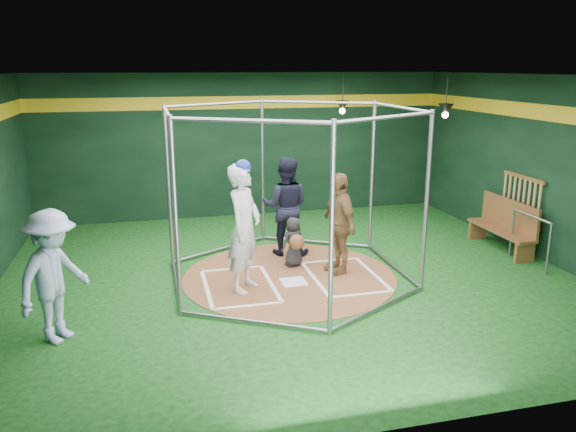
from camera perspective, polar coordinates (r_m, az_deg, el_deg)
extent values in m
cube|color=#0D3B0E|center=(10.10, 0.14, -6.23)|extent=(10.00, 9.00, 0.02)
cube|color=black|center=(9.42, 0.15, 14.09)|extent=(10.00, 9.00, 0.02)
cube|color=black|center=(13.95, -4.43, 7.14)|extent=(10.00, 0.10, 3.50)
cube|color=black|center=(5.51, 11.76, -5.50)|extent=(10.00, 0.10, 3.50)
cube|color=black|center=(11.85, 24.37, 4.44)|extent=(0.10, 9.00, 3.50)
cube|color=gold|center=(13.82, -4.50, 11.43)|extent=(10.00, 0.01, 0.30)
cube|color=gold|center=(11.71, 24.81, 9.49)|extent=(0.01, 9.00, 0.30)
cylinder|color=brown|center=(10.10, 0.14, -6.15)|extent=(3.80, 3.80, 0.01)
cube|color=white|center=(9.82, 0.57, -6.70)|extent=(0.43, 0.43, 0.01)
cube|color=white|center=(10.47, -5.74, -5.37)|extent=(1.10, 0.07, 0.01)
cube|color=white|center=(8.92, -4.10, -9.08)|extent=(1.10, 0.07, 0.01)
cube|color=white|center=(9.63, -8.25, -7.33)|extent=(0.07, 1.70, 0.01)
cube|color=white|center=(9.78, -1.79, -6.81)|extent=(0.07, 1.70, 0.01)
cube|color=white|center=(10.89, 4.23, -4.53)|extent=(1.10, 0.07, 0.01)
cube|color=white|center=(9.40, 7.49, -7.88)|extent=(1.10, 0.07, 0.01)
cube|color=white|center=(9.97, 2.74, -6.39)|extent=(0.07, 1.70, 0.01)
cube|color=white|center=(10.32, 8.62, -5.78)|extent=(0.07, 1.70, 0.01)
cylinder|color=gray|center=(11.35, 8.52, 3.92)|extent=(0.07, 0.07, 3.00)
cylinder|color=gray|center=(11.86, -2.59, 4.54)|extent=(0.07, 0.07, 3.00)
cylinder|color=gray|center=(10.51, -12.03, 2.86)|extent=(0.07, 0.07, 3.00)
cylinder|color=gray|center=(8.27, -11.36, -0.37)|extent=(0.07, 0.07, 3.00)
cylinder|color=gray|center=(7.52, 4.45, -1.65)|extent=(0.07, 0.07, 3.00)
cylinder|color=gray|center=(9.32, 13.89, 1.22)|extent=(0.07, 0.07, 3.00)
cylinder|color=gray|center=(11.37, 2.94, 11.46)|extent=(2.02, 1.20, 0.06)
cylinder|color=gray|center=(11.90, 2.75, -2.62)|extent=(2.02, 1.20, 0.06)
cylinder|color=gray|center=(10.96, -7.28, 11.22)|extent=(2.02, 1.20, 0.06)
cylinder|color=gray|center=(11.51, -6.80, -3.33)|extent=(2.02, 1.20, 0.06)
cylinder|color=gray|center=(9.16, -12.22, 10.29)|extent=(0.06, 2.30, 0.06)
cylinder|color=gray|center=(9.82, -11.29, -6.81)|extent=(0.06, 2.30, 0.06)
cylinder|color=gray|center=(7.55, -4.02, 9.65)|extent=(2.02, 1.20, 0.06)
cylinder|color=gray|center=(8.34, -3.66, -10.61)|extent=(2.02, 1.20, 0.06)
cylinder|color=gray|center=(8.14, 10.12, 9.84)|extent=(2.02, 1.20, 0.06)
cylinder|color=gray|center=(8.87, 9.26, -9.14)|extent=(2.02, 1.20, 0.06)
cylinder|color=gray|center=(10.12, 11.35, 10.75)|extent=(0.06, 2.30, 0.06)
cylinder|color=gray|center=(10.72, 10.56, -4.89)|extent=(0.06, 2.30, 0.06)
cube|color=brown|center=(12.17, 22.87, 3.64)|extent=(0.05, 1.25, 0.08)
cube|color=brown|center=(12.36, 22.45, -0.45)|extent=(0.05, 1.25, 0.08)
cylinder|color=tan|center=(11.82, 24.14, 0.96)|extent=(0.06, 0.06, 0.85)
cylinder|color=tan|center=(11.94, 23.69, 1.14)|extent=(0.06, 0.06, 0.85)
cylinder|color=tan|center=(12.06, 23.24, 1.32)|extent=(0.06, 0.06, 0.85)
cylinder|color=tan|center=(12.18, 22.80, 1.49)|extent=(0.06, 0.06, 0.85)
cylinder|color=tan|center=(12.30, 22.37, 1.66)|extent=(0.06, 0.06, 0.85)
cylinder|color=tan|center=(12.43, 21.95, 1.83)|extent=(0.06, 0.06, 0.85)
cylinder|color=tan|center=(12.55, 21.54, 1.99)|extent=(0.06, 0.06, 0.85)
cylinder|color=tan|center=(12.67, 21.13, 2.15)|extent=(0.06, 0.06, 0.85)
cone|color=black|center=(13.53, 5.55, 11.12)|extent=(0.34, 0.34, 0.22)
sphere|color=#FFD899|center=(13.54, 5.53, 10.58)|extent=(0.14, 0.14, 0.14)
cylinder|color=black|center=(13.52, 5.58, 12.60)|extent=(0.02, 0.02, 0.70)
cone|color=black|center=(12.83, 15.72, 10.43)|extent=(0.34, 0.34, 0.22)
sphere|color=#FFD899|center=(12.84, 15.68, 9.86)|extent=(0.14, 0.14, 0.14)
cylinder|color=black|center=(12.81, 15.84, 11.99)|extent=(0.02, 0.02, 0.70)
imported|color=silver|center=(9.21, -4.47, -1.24)|extent=(0.85, 0.93, 2.13)
sphere|color=navy|center=(8.98, -4.60, 4.94)|extent=(0.26, 0.26, 0.26)
imported|color=#A67D47|center=(10.09, 5.19, -0.72)|extent=(0.58, 1.12, 1.83)
imported|color=black|center=(10.47, 0.53, -2.63)|extent=(0.54, 0.45, 0.93)
sphere|color=brown|center=(10.22, 0.89, -2.66)|extent=(0.28, 0.28, 0.28)
imported|color=black|center=(11.02, -0.25, 1.00)|extent=(1.14, 1.01, 1.94)
imported|color=#ACBCE3|center=(8.18, -22.72, -5.69)|extent=(1.25, 1.37, 1.85)
cube|color=brown|center=(12.21, 20.78, -1.34)|extent=(0.42, 1.80, 0.06)
cube|color=brown|center=(12.22, 21.58, 0.20)|extent=(0.06, 1.80, 0.60)
cube|color=brown|center=(11.66, 22.88, -3.44)|extent=(0.40, 0.08, 0.40)
cube|color=brown|center=(12.90, 18.71, -1.32)|extent=(0.40, 0.08, 0.40)
cylinder|color=gray|center=(11.10, 24.98, -3.02)|extent=(0.05, 0.05, 0.97)
cylinder|color=gray|center=(11.91, 21.79, -1.52)|extent=(0.05, 0.05, 0.97)
cylinder|color=gray|center=(11.38, 23.57, -0.02)|extent=(0.05, 1.07, 0.05)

